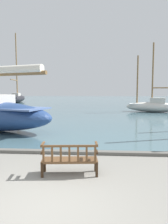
# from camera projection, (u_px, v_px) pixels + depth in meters

# --- Properties ---
(ground_plane) EXTENTS (160.00, 160.00, 0.00)m
(ground_plane) POSITION_uv_depth(u_px,v_px,m) (42.00, 206.00, 4.58)
(ground_plane) COLOR gray
(harbor_water) EXTENTS (100.00, 80.00, 0.08)m
(harbor_water) POSITION_uv_depth(u_px,v_px,m) (94.00, 101.00, 48.25)
(harbor_water) COLOR #476670
(harbor_water) RESTS_ON ground
(quay_edge_kerb) EXTENTS (40.00, 0.30, 0.12)m
(quay_edge_kerb) POSITION_uv_depth(u_px,v_px,m) (68.00, 152.00, 8.39)
(quay_edge_kerb) COLOR #5B5954
(quay_edge_kerb) RESTS_ON ground
(park_bench) EXTENTS (1.64, 0.67, 0.92)m
(park_bench) POSITION_uv_depth(u_px,v_px,m) (70.00, 159.00, 6.27)
(park_bench) COLOR #322113
(park_bench) RESTS_ON ground
(sailboat_distant_harbor) EXTENTS (3.58, 9.65, 13.17)m
(sailboat_distant_harbor) POSITION_uv_depth(u_px,v_px,m) (17.00, 98.00, 42.27)
(sailboat_distant_harbor) COLOR black
(sailboat_distant_harbor) RESTS_ON harbor_water
(sailboat_mid_starboard) EXTENTS (6.03, 3.25, 7.38)m
(sailboat_mid_starboard) POSITION_uv_depth(u_px,v_px,m) (153.00, 106.00, 23.67)
(sailboat_mid_starboard) COLOR silver
(sailboat_mid_starboard) RESTS_ON harbor_water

